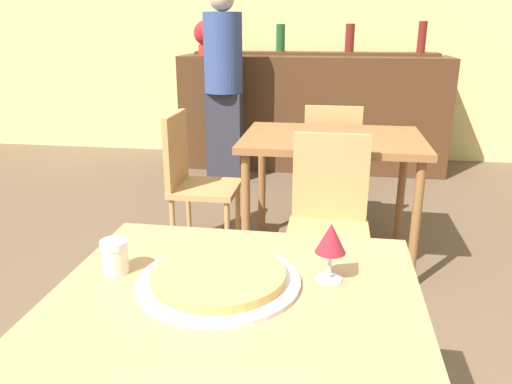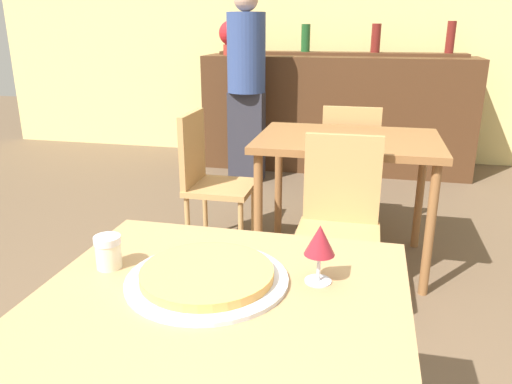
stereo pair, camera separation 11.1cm
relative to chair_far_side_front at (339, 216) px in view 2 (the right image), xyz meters
The scene contains 13 objects.
wall_back 3.32m from the chair_far_side_front, 93.97° to the left, with size 8.00×0.05×2.80m.
dining_table_near 1.34m from the chair_far_side_front, 99.59° to the right, with size 0.92×0.90×0.75m.
dining_table_far 0.57m from the chair_far_side_front, 90.00° to the left, with size 1.04×0.75×0.78m.
bar_counter 2.69m from the chair_far_side_front, 94.72° to the left, with size 2.60×0.56×1.11m.
bar_back_shelf 2.90m from the chair_far_side_front, 93.61° to the left, with size 2.39×0.24×0.32m.
chair_far_side_front is the anchor object (origin of this frame).
chair_far_side_back 1.09m from the chair_far_side_front, 90.00° to the left, with size 0.40×0.40×0.89m.
chair_far_side_left 1.01m from the chair_far_side_front, 147.46° to the left, with size 0.40×0.40×0.89m.
pizza_tray 1.27m from the chair_far_side_front, 102.69° to the right, with size 0.42×0.42×0.04m.
cheese_shaker 1.36m from the chair_far_side_front, 115.19° to the right, with size 0.07×0.07×0.09m.
person_standing 2.36m from the chair_far_side_front, 115.20° to the left, with size 0.34×0.34×1.71m.
wine_glass 1.21m from the chair_far_side_front, 89.56° to the right, with size 0.08×0.08×0.16m.
potted_plant 3.03m from the chair_far_side_front, 115.80° to the left, with size 0.24×0.24×0.33m.
Camera 2 is at (0.33, -1.01, 1.39)m, focal length 35.00 mm.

